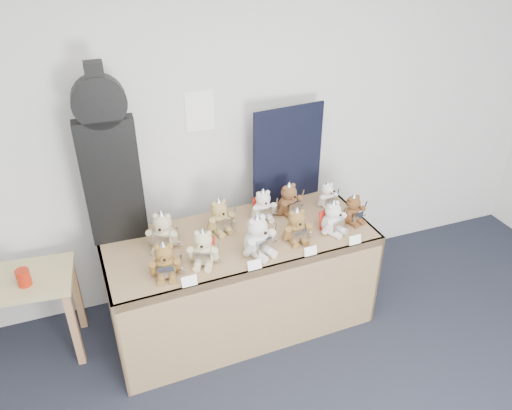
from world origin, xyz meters
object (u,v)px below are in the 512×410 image
object	(u,v)px
teddy_front_left	(203,249)
teddy_back_left	(163,232)
guitar_case	(109,160)
teddy_front_far_right	(333,219)
teddy_back_right	(289,201)
teddy_back_end	(327,196)
teddy_front_right	(297,227)
teddy_front_end	(353,210)
display_table	(244,262)
teddy_front_centre	(258,237)
teddy_back_centre_right	(263,206)
teddy_front_far_left	(165,262)
teddy_back_centre_left	(220,217)
side_table	(13,294)
red_cup	(24,278)

from	to	relation	value
teddy_front_left	teddy_back_left	xyz separation A→B (m)	(-0.21, 0.27, 0.01)
guitar_case	teddy_front_far_right	world-z (taller)	guitar_case
teddy_back_right	teddy_back_end	bearing A→B (deg)	-16.97
teddy_front_right	teddy_front_end	xyz separation A→B (m)	(0.49, 0.07, -0.01)
display_table	teddy_front_left	distance (m)	0.44
teddy_front_centre	teddy_back_centre_right	xyz separation A→B (m)	(0.19, 0.40, -0.03)
teddy_front_far_left	teddy_back_end	bearing A→B (deg)	25.49
teddy_front_far_right	teddy_back_centre_left	bearing A→B (deg)	134.46
teddy_front_left	teddy_back_left	distance (m)	0.34
teddy_front_end	teddy_back_centre_left	distance (m)	0.98
teddy_front_far_right	teddy_back_centre_right	distance (m)	0.52
teddy_back_centre_left	side_table	bearing A→B (deg)	165.65
red_cup	teddy_front_end	bearing A→B (deg)	-5.58
teddy_front_left	teddy_back_centre_right	xyz separation A→B (m)	(0.56, 0.38, -0.01)
teddy_front_right	teddy_back_left	xyz separation A→B (m)	(-0.88, 0.24, 0.01)
teddy_back_centre_left	teddy_back_centre_right	distance (m)	0.35
teddy_front_centre	teddy_back_centre_left	distance (m)	0.38
teddy_front_right	teddy_front_end	distance (m)	0.49
red_cup	teddy_front_left	world-z (taller)	teddy_front_left
display_table	teddy_front_end	distance (m)	0.88
teddy_front_left	teddy_front_end	bearing A→B (deg)	26.93
teddy_front_centre	teddy_back_left	xyz separation A→B (m)	(-0.58, 0.29, -0.01)
teddy_front_far_right	teddy_front_centre	bearing A→B (deg)	161.40
teddy_front_centre	teddy_front_far_right	world-z (taller)	teddy_front_centre
teddy_front_left	teddy_back_centre_right	size ratio (longest dim) A/B	1.08
teddy_back_left	teddy_back_centre_left	world-z (taller)	teddy_back_left
teddy_back_left	red_cup	bearing A→B (deg)	-159.59
teddy_front_left	teddy_back_end	xyz separation A→B (m)	(1.08, 0.37, -0.02)
red_cup	teddy_front_far_left	xyz separation A→B (m)	(0.86, -0.37, 0.17)
teddy_front_centre	teddy_front_left	bearing A→B (deg)	154.92
display_table	teddy_front_right	bearing A→B (deg)	-16.35
teddy_front_centre	teddy_front_end	xyz separation A→B (m)	(0.79, 0.12, -0.03)
display_table	teddy_back_end	bearing A→B (deg)	16.28
teddy_front_centre	teddy_back_right	bearing A→B (deg)	22.95
red_cup	teddy_front_far_left	size ratio (longest dim) A/B	0.43
side_table	teddy_back_centre_left	bearing A→B (deg)	2.40
side_table	teddy_back_centre_left	distance (m)	1.49
teddy_front_left	teddy_front_end	world-z (taller)	teddy_front_left
guitar_case	teddy_front_centre	xyz separation A→B (m)	(0.84, -0.51, -0.47)
teddy_front_far_right	side_table	bearing A→B (deg)	146.23
teddy_front_right	teddy_front_far_right	bearing A→B (deg)	3.74
teddy_front_far_right	teddy_back_end	world-z (taller)	teddy_front_far_right
teddy_back_left	teddy_back_centre_right	distance (m)	0.78
guitar_case	teddy_front_left	size ratio (longest dim) A/B	4.38
teddy_front_right	teddy_back_left	bearing A→B (deg)	167.29
teddy_front_centre	guitar_case	bearing A→B (deg)	127.03
side_table	teddy_front_far_right	bearing A→B (deg)	-4.09
teddy_front_end	guitar_case	bearing A→B (deg)	153.03
teddy_front_left	side_table	bearing A→B (deg)	-176.41
red_cup	teddy_back_end	world-z (taller)	teddy_back_end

